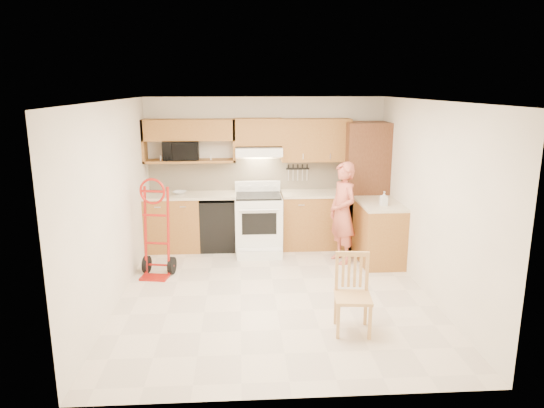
{
  "coord_description": "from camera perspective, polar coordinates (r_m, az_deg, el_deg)",
  "views": [
    {
      "loc": [
        -0.42,
        -6.05,
        2.68
      ],
      "look_at": [
        0.0,
        0.5,
        1.1
      ],
      "focal_mm": 32.59,
      "sensor_mm": 36.0,
      "label": 1
    }
  ],
  "objects": [
    {
      "name": "pantry_tall",
      "position": [
        8.42,
        10.64,
        2.14
      ],
      "size": [
        0.7,
        0.6,
        2.1
      ],
      "primitive_type": "cube",
      "color": "brown",
      "rests_on": "ground"
    },
    {
      "name": "bowl",
      "position": [
        8.24,
        -10.61,
        1.29
      ],
      "size": [
        0.25,
        0.25,
        0.05
      ],
      "primitive_type": "imported",
      "rotation": [
        0.0,
        0.0,
        -0.23
      ],
      "color": "white",
      "rests_on": "countertop_left"
    },
    {
      "name": "ceiling",
      "position": [
        6.06,
        0.31,
        11.94
      ],
      "size": [
        4.0,
        4.5,
        0.02
      ],
      "primitive_type": "cube",
      "color": "white",
      "rests_on": "ground"
    },
    {
      "name": "hand_truck",
      "position": [
        7.19,
        -13.39,
        -3.28
      ],
      "size": [
        0.59,
        0.55,
        1.29
      ],
      "primitive_type": null,
      "rotation": [
        0.0,
        0.0,
        -0.19
      ],
      "color": "#A31810",
      "rests_on": "ground"
    },
    {
      "name": "soap_bottle",
      "position": [
        7.52,
        12.8,
        0.64
      ],
      "size": [
        0.1,
        0.1,
        0.21
      ],
      "primitive_type": "imported",
      "rotation": [
        0.0,
        0.0,
        0.06
      ],
      "color": "white",
      "rests_on": "countertop_return"
    },
    {
      "name": "dishwasher",
      "position": [
        8.32,
        -6.16,
        -2.27
      ],
      "size": [
        0.6,
        0.6,
        0.85
      ],
      "primitive_type": "cube",
      "color": "black",
      "rests_on": "ground"
    },
    {
      "name": "wall_back",
      "position": [
        8.44,
        -0.77,
        3.78
      ],
      "size": [
        4.0,
        0.02,
        2.5
      ],
      "primitive_type": "cube",
      "color": "white",
      "rests_on": "ground"
    },
    {
      "name": "floor",
      "position": [
        6.63,
        0.28,
        -10.39
      ],
      "size": [
        4.0,
        4.5,
        0.02
      ],
      "primitive_type": "cube",
      "color": "beige",
      "rests_on": "ground"
    },
    {
      "name": "microwave",
      "position": [
        8.25,
        -10.45,
        6.15
      ],
      "size": [
        0.59,
        0.42,
        0.32
      ],
      "primitive_type": "imported",
      "rotation": [
        0.0,
        0.0,
        0.04
      ],
      "color": "black",
      "rests_on": "upper_shelf_mw"
    },
    {
      "name": "upper_shelf_mw",
      "position": [
        8.26,
        -9.43,
        4.93
      ],
      "size": [
        1.5,
        0.33,
        0.04
      ],
      "primitive_type": "cube",
      "color": "brown",
      "rests_on": "wall_back"
    },
    {
      "name": "dining_chair",
      "position": [
        5.58,
        9.34,
        -10.31
      ],
      "size": [
        0.44,
        0.47,
        0.88
      ],
      "primitive_type": null,
      "rotation": [
        0.0,
        0.0,
        -0.11
      ],
      "color": "#E1A367",
      "rests_on": "ground"
    },
    {
      "name": "range",
      "position": [
        8.06,
        -1.56,
        -1.73
      ],
      "size": [
        0.76,
        1.0,
        1.12
      ],
      "primitive_type": null,
      "color": "white",
      "rests_on": "ground"
    },
    {
      "name": "backsplash",
      "position": [
        8.42,
        -0.76,
        3.42
      ],
      "size": [
        3.92,
        0.03,
        0.55
      ],
      "primitive_type": "cube",
      "color": "beige",
      "rests_on": "wall_back"
    },
    {
      "name": "wall_right",
      "position": [
        6.67,
        17.78,
        0.51
      ],
      "size": [
        0.02,
        4.5,
        2.5
      ],
      "primitive_type": "cube",
      "color": "white",
      "rests_on": "ground"
    },
    {
      "name": "upper_cab_center",
      "position": [
        8.17,
        -1.57,
        8.34
      ],
      "size": [
        0.76,
        0.33,
        0.44
      ],
      "primitive_type": "cube",
      "color": "brown",
      "rests_on": "wall_back"
    },
    {
      "name": "person",
      "position": [
        7.62,
        8.17,
        -1.01
      ],
      "size": [
        0.54,
        0.66,
        1.57
      ],
      "primitive_type": "imported",
      "rotation": [
        0.0,
        0.0,
        -1.24
      ],
      "color": "#BF5A47",
      "rests_on": "ground"
    },
    {
      "name": "lower_cab_right",
      "position": [
        8.4,
        5.03,
        -1.92
      ],
      "size": [
        1.14,
        0.6,
        0.9
      ],
      "primitive_type": "cube",
      "color": "brown",
      "rests_on": "ground"
    },
    {
      "name": "countertop_left",
      "position": [
        8.23,
        -9.38,
        1.01
      ],
      "size": [
        1.5,
        0.63,
        0.04
      ],
      "primitive_type": "cube",
      "color": "beige",
      "rests_on": "lower_cab_left"
    },
    {
      "name": "wall_front",
      "position": [
        4.07,
        2.52,
        -7.03
      ],
      "size": [
        4.0,
        0.02,
        2.5
      ],
      "primitive_type": "cube",
      "color": "white",
      "rests_on": "ground"
    },
    {
      "name": "lower_cab_left",
      "position": [
        8.38,
        -11.3,
        -2.17
      ],
      "size": [
        0.9,
        0.6,
        0.9
      ],
      "primitive_type": "cube",
      "color": "brown",
      "rests_on": "ground"
    },
    {
      "name": "wall_left",
      "position": [
        6.41,
        -17.92,
        -0.01
      ],
      "size": [
        0.02,
        4.5,
        2.5
      ],
      "primitive_type": "cube",
      "color": "white",
      "rests_on": "ground"
    },
    {
      "name": "range_hood",
      "position": [
        8.14,
        -1.54,
        6.12
      ],
      "size": [
        0.76,
        0.46,
        0.14
      ],
      "primitive_type": "cube",
      "color": "white",
      "rests_on": "wall_back"
    },
    {
      "name": "upper_cab_right",
      "position": [
        8.28,
        5.08,
        7.38
      ],
      "size": [
        1.14,
        0.33,
        0.7
      ],
      "primitive_type": "cube",
      "color": "brown",
      "rests_on": "wall_back"
    },
    {
      "name": "countertop_right",
      "position": [
        8.28,
        5.09,
        1.21
      ],
      "size": [
        1.14,
        0.63,
        0.04
      ],
      "primitive_type": "cube",
      "color": "beige",
      "rests_on": "lower_cab_right"
    },
    {
      "name": "countertop_return",
      "position": [
        7.71,
        12.4,
        0.02
      ],
      "size": [
        0.63,
        1.0,
        0.04
      ],
      "primitive_type": "cube",
      "color": "beige",
      "rests_on": "cab_return_right"
    },
    {
      "name": "cab_return_right",
      "position": [
        7.83,
        12.23,
        -3.33
      ],
      "size": [
        0.6,
        1.0,
        0.9
      ],
      "primitive_type": "cube",
      "color": "brown",
      "rests_on": "ground"
    },
    {
      "name": "knife_strip",
      "position": [
        8.43,
        2.99,
        3.69
      ],
      "size": [
        0.4,
        0.05,
        0.29
      ],
      "primitive_type": null,
      "color": "black",
      "rests_on": "backsplash"
    },
    {
      "name": "upper_cab_left",
      "position": [
        8.2,
        -9.57,
        8.46
      ],
      "size": [
        1.5,
        0.33,
        0.34
      ],
      "primitive_type": "cube",
      "color": "brown",
      "rests_on": "wall_back"
    }
  ]
}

